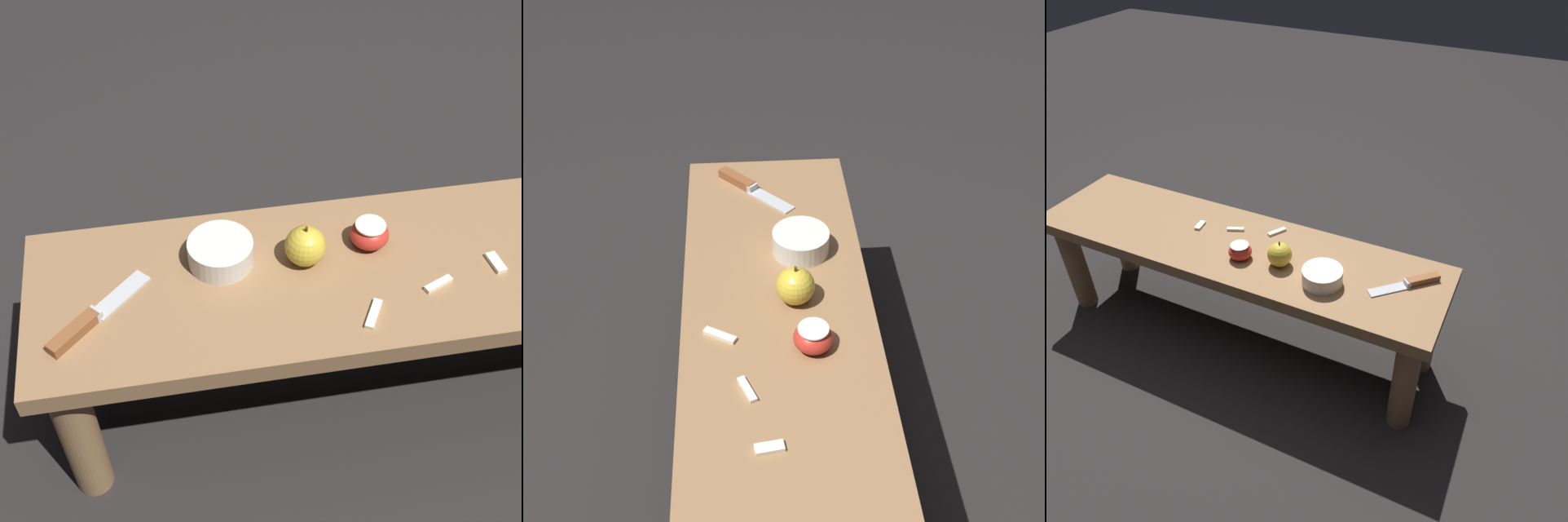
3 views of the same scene
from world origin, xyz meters
The scene contains 9 objects.
ground_plane centered at (0.00, 0.00, 0.00)m, with size 8.00×8.00×0.00m, color black.
wooden_bench centered at (0.00, 0.00, 0.32)m, with size 1.36×0.36×0.39m.
knife centered at (-0.57, -0.05, 0.40)m, with size 0.18×0.17×0.02m.
apple_whole centered at (-0.18, 0.03, 0.43)m, with size 0.07×0.07×0.08m.
apple_cut centered at (-0.06, 0.06, 0.41)m, with size 0.07×0.07×0.05m.
apple_slice_near_knife centered at (0.03, -0.06, 0.39)m, with size 0.06×0.03×0.01m.
apple_slice_center centered at (0.15, -0.03, 0.39)m, with size 0.03×0.05×0.01m.
apple_slice_near_bowl centered at (-0.10, -0.11, 0.39)m, with size 0.04×0.06×0.01m.
bowl centered at (-0.33, 0.06, 0.41)m, with size 0.12×0.12×0.05m.
Camera 2 is at (0.82, -0.06, 1.34)m, focal length 50.00 mm.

